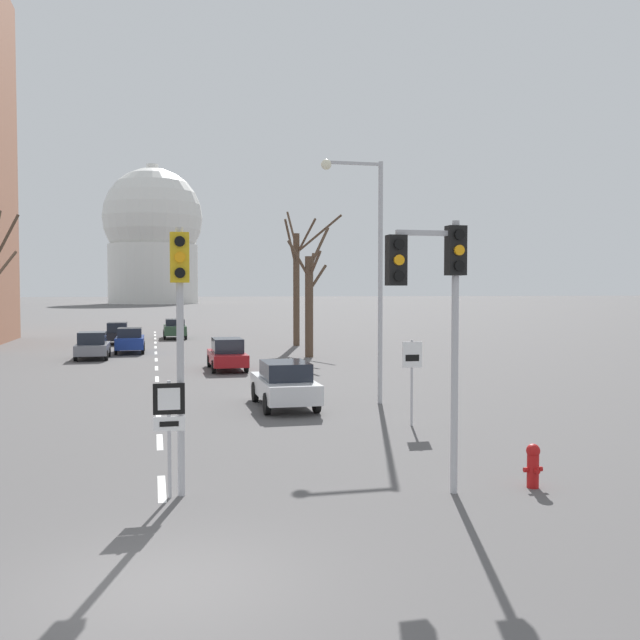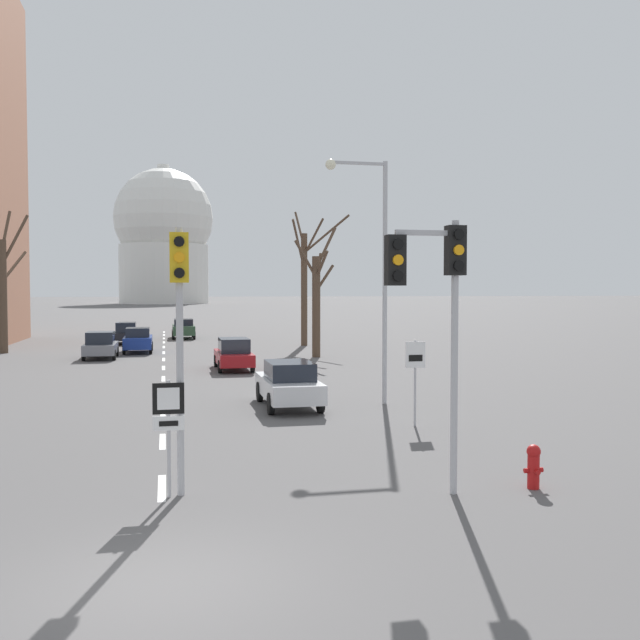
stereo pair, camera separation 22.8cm
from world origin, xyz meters
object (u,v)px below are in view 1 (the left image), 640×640
at_px(traffic_signal_near_right, 436,288).
at_px(sedan_near_right, 175,328).
at_px(fire_hydrant, 533,464).
at_px(sedan_far_right, 285,384).
at_px(sedan_distant_centre, 118,333).
at_px(sedan_near_left, 93,346).
at_px(sedan_mid_centre, 227,354).
at_px(sedan_far_left, 130,340).
at_px(route_sign_post, 169,419).
at_px(street_lamp_right, 370,256).
at_px(speed_limit_sign, 412,368).
at_px(traffic_signal_centre_tall, 180,310).

distance_m(traffic_signal_near_right, sedan_near_right, 46.50).
distance_m(traffic_signal_near_right, fire_hydrant, 4.14).
bearing_deg(sedan_far_right, sedan_distant_centre, 102.69).
height_order(sedan_near_left, sedan_mid_centre, sedan_mid_centre).
relative_size(fire_hydrant, sedan_near_left, 0.23).
distance_m(sedan_near_right, sedan_far_left, 13.11).
xyz_separation_m(route_sign_post, sedan_near_right, (1.42, 45.31, -0.70)).
distance_m(fire_hydrant, sedan_near_left, 31.83).
bearing_deg(street_lamp_right, route_sign_post, -125.46).
bearing_deg(sedan_far_left, sedan_near_right, 76.11).
distance_m(route_sign_post, speed_limit_sign, 9.15).
bearing_deg(sedan_near_left, street_lamp_right, -60.51).
relative_size(speed_limit_sign, fire_hydrant, 2.83).
height_order(speed_limit_sign, sedan_mid_centre, speed_limit_sign).
xyz_separation_m(street_lamp_right, sedan_near_left, (-10.77, 19.05, -4.39)).
bearing_deg(sedan_near_right, traffic_signal_centre_tall, -91.52).
height_order(fire_hydrant, sedan_far_left, sedan_far_left).
relative_size(fire_hydrant, sedan_far_left, 0.22).
bearing_deg(traffic_signal_centre_tall, fire_hydrant, -8.61).
distance_m(sedan_near_left, sedan_distant_centre, 11.51).
distance_m(route_sign_post, street_lamp_right, 12.72).
bearing_deg(speed_limit_sign, sedan_near_left, 114.95).
bearing_deg(fire_hydrant, sedan_distant_centre, 103.59).
relative_size(sedan_near_left, sedan_near_right, 0.85).
height_order(traffic_signal_near_right, sedan_distant_centre, traffic_signal_near_right).
bearing_deg(sedan_mid_centre, traffic_signal_near_right, -85.56).
height_order(traffic_signal_centre_tall, speed_limit_sign, traffic_signal_centre_tall).
bearing_deg(sedan_distant_centre, traffic_signal_near_right, -79.21).
xyz_separation_m(route_sign_post, sedan_mid_centre, (3.29, 21.62, -0.74)).
xyz_separation_m(speed_limit_sign, sedan_near_left, (-10.79, 23.19, -0.93)).
distance_m(sedan_near_right, sedan_far_right, 35.54).
xyz_separation_m(traffic_signal_near_right, street_lamp_right, (2.03, 10.86, 1.14)).
height_order(route_sign_post, sedan_mid_centre, route_sign_post).
relative_size(route_sign_post, sedan_distant_centre, 0.56).
distance_m(sedan_near_left, sedan_far_right, 20.61).
distance_m(traffic_signal_centre_tall, traffic_signal_near_right, 4.94).
distance_m(fire_hydrant, sedan_mid_centre, 22.90).
xyz_separation_m(traffic_signal_near_right, sedan_far_left, (-6.77, 33.51, -3.23)).
bearing_deg(sedan_far_left, street_lamp_right, -68.78).
relative_size(route_sign_post, sedan_far_right, 0.51).
bearing_deg(sedan_mid_centre, speed_limit_sign, -76.50).
height_order(route_sign_post, street_lamp_right, street_lamp_right).
bearing_deg(sedan_near_left, sedan_far_left, 61.29).
relative_size(sedan_near_left, sedan_far_left, 0.96).
bearing_deg(sedan_near_left, sedan_far_right, -67.93).
height_order(sedan_mid_centre, sedan_far_right, sedan_mid_centre).
xyz_separation_m(traffic_signal_near_right, route_sign_post, (-5.04, 0.94, -2.50)).
bearing_deg(traffic_signal_centre_tall, speed_limit_sign, 39.60).
bearing_deg(fire_hydrant, sedan_far_right, 106.08).
distance_m(street_lamp_right, sedan_near_left, 22.32).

